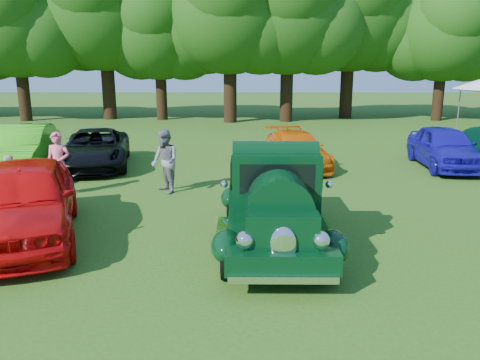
{
  "coord_description": "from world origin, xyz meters",
  "views": [
    {
      "loc": [
        1.21,
        -8.4,
        3.56
      ],
      "look_at": [
        1.13,
        1.74,
        1.1
      ],
      "focal_mm": 35.0,
      "sensor_mm": 36.0,
      "label": 1
    }
  ],
  "objects_px": {
    "spectator_grey": "(165,162)",
    "back_car_blue": "(444,147)",
    "back_car_black": "(95,149)",
    "back_car_orange": "(296,150)",
    "spectator_pink": "(59,164)",
    "red_convertible": "(24,201)",
    "back_car_lime": "(20,150)",
    "spectator_white": "(11,184)",
    "hero_pickup": "(274,203)"
  },
  "relations": [
    {
      "from": "spectator_grey",
      "to": "back_car_blue",
      "type": "bearing_deg",
      "value": 77.47
    },
    {
      "from": "back_car_blue",
      "to": "back_car_black",
      "type": "bearing_deg",
      "value": -176.08
    },
    {
      "from": "back_car_orange",
      "to": "spectator_pink",
      "type": "distance_m",
      "value": 8.13
    },
    {
      "from": "red_convertible",
      "to": "back_car_lime",
      "type": "relative_size",
      "value": 0.99
    },
    {
      "from": "back_car_blue",
      "to": "red_convertible",
      "type": "bearing_deg",
      "value": -144.29
    },
    {
      "from": "back_car_blue",
      "to": "spectator_grey",
      "type": "xyz_separation_m",
      "value": [
        -9.5,
        -3.6,
        0.17
      ]
    },
    {
      "from": "spectator_grey",
      "to": "spectator_white",
      "type": "xyz_separation_m",
      "value": [
        -3.51,
        -1.94,
        -0.18
      ]
    },
    {
      "from": "red_convertible",
      "to": "back_car_blue",
      "type": "distance_m",
      "value": 13.94
    },
    {
      "from": "hero_pickup",
      "to": "back_car_lime",
      "type": "xyz_separation_m",
      "value": [
        -8.14,
        6.29,
        -0.03
      ]
    },
    {
      "from": "spectator_white",
      "to": "hero_pickup",
      "type": "bearing_deg",
      "value": -120.85
    },
    {
      "from": "hero_pickup",
      "to": "back_car_blue",
      "type": "distance_m",
      "value": 10.04
    },
    {
      "from": "hero_pickup",
      "to": "back_car_black",
      "type": "xyz_separation_m",
      "value": [
        -5.99,
        7.5,
        -0.17
      ]
    },
    {
      "from": "back_car_blue",
      "to": "spectator_pink",
      "type": "xyz_separation_m",
      "value": [
        -12.45,
        -3.87,
        0.15
      ]
    },
    {
      "from": "spectator_white",
      "to": "spectator_pink",
      "type": "bearing_deg",
      "value": -31.73
    },
    {
      "from": "back_car_lime",
      "to": "back_car_black",
      "type": "xyz_separation_m",
      "value": [
        2.15,
        1.21,
        -0.14
      ]
    },
    {
      "from": "back_car_blue",
      "to": "spectator_pink",
      "type": "height_order",
      "value": "spectator_pink"
    },
    {
      "from": "hero_pickup",
      "to": "back_car_orange",
      "type": "distance_m",
      "value": 7.73
    },
    {
      "from": "red_convertible",
      "to": "back_car_blue",
      "type": "height_order",
      "value": "red_convertible"
    },
    {
      "from": "back_car_orange",
      "to": "spectator_white",
      "type": "bearing_deg",
      "value": -152.6
    },
    {
      "from": "back_car_black",
      "to": "back_car_orange",
      "type": "height_order",
      "value": "back_car_black"
    },
    {
      "from": "back_car_orange",
      "to": "spectator_grey",
      "type": "xyz_separation_m",
      "value": [
        -4.15,
        -3.67,
        0.28
      ]
    },
    {
      "from": "red_convertible",
      "to": "hero_pickup",
      "type": "bearing_deg",
      "value": -20.66
    },
    {
      "from": "hero_pickup",
      "to": "spectator_grey",
      "type": "distance_m",
      "value": 4.88
    },
    {
      "from": "hero_pickup",
      "to": "back_car_black",
      "type": "relative_size",
      "value": 1.03
    },
    {
      "from": "back_car_black",
      "to": "spectator_grey",
      "type": "height_order",
      "value": "spectator_grey"
    },
    {
      "from": "back_car_lime",
      "to": "hero_pickup",
      "type": "bearing_deg",
      "value": -49.19
    },
    {
      "from": "back_car_lime",
      "to": "spectator_pink",
      "type": "relative_size",
      "value": 2.77
    },
    {
      "from": "hero_pickup",
      "to": "back_car_lime",
      "type": "height_order",
      "value": "hero_pickup"
    },
    {
      "from": "hero_pickup",
      "to": "spectator_white",
      "type": "xyz_separation_m",
      "value": [
        -6.38,
        2.0,
        -0.12
      ]
    },
    {
      "from": "back_car_black",
      "to": "spectator_grey",
      "type": "relative_size",
      "value": 2.67
    },
    {
      "from": "back_car_lime",
      "to": "spectator_white",
      "type": "bearing_deg",
      "value": -79.2
    },
    {
      "from": "back_car_blue",
      "to": "spectator_grey",
      "type": "height_order",
      "value": "spectator_grey"
    },
    {
      "from": "back_car_black",
      "to": "spectator_pink",
      "type": "distance_m",
      "value": 3.84
    },
    {
      "from": "back_car_blue",
      "to": "spectator_white",
      "type": "height_order",
      "value": "back_car_blue"
    },
    {
      "from": "hero_pickup",
      "to": "back_car_orange",
      "type": "height_order",
      "value": "hero_pickup"
    },
    {
      "from": "back_car_lime",
      "to": "spectator_white",
      "type": "xyz_separation_m",
      "value": [
        1.76,
        -4.29,
        -0.09
      ]
    },
    {
      "from": "red_convertible",
      "to": "spectator_white",
      "type": "bearing_deg",
      "value": 103.96
    },
    {
      "from": "red_convertible",
      "to": "spectator_grey",
      "type": "height_order",
      "value": "spectator_grey"
    },
    {
      "from": "spectator_pink",
      "to": "spectator_grey",
      "type": "distance_m",
      "value": 2.97
    },
    {
      "from": "back_car_lime",
      "to": "back_car_black",
      "type": "relative_size",
      "value": 1.02
    },
    {
      "from": "back_car_lime",
      "to": "back_car_orange",
      "type": "height_order",
      "value": "back_car_lime"
    },
    {
      "from": "back_car_black",
      "to": "spectator_white",
      "type": "relative_size",
      "value": 3.34
    },
    {
      "from": "back_car_blue",
      "to": "spectator_grey",
      "type": "distance_m",
      "value": 10.16
    },
    {
      "from": "red_convertible",
      "to": "back_car_black",
      "type": "relative_size",
      "value": 1.01
    },
    {
      "from": "spectator_white",
      "to": "back_car_orange",
      "type": "bearing_deg",
      "value": -67.15
    },
    {
      "from": "hero_pickup",
      "to": "back_car_blue",
      "type": "height_order",
      "value": "hero_pickup"
    },
    {
      "from": "red_convertible",
      "to": "spectator_grey",
      "type": "bearing_deg",
      "value": 39.61
    },
    {
      "from": "back_car_black",
      "to": "spectator_white",
      "type": "xyz_separation_m",
      "value": [
        -0.39,
        -5.5,
        0.05
      ]
    },
    {
      "from": "spectator_pink",
      "to": "red_convertible",
      "type": "bearing_deg",
      "value": -82.65
    },
    {
      "from": "back_car_orange",
      "to": "back_car_lime",
      "type": "bearing_deg",
      "value": 179.16
    }
  ]
}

